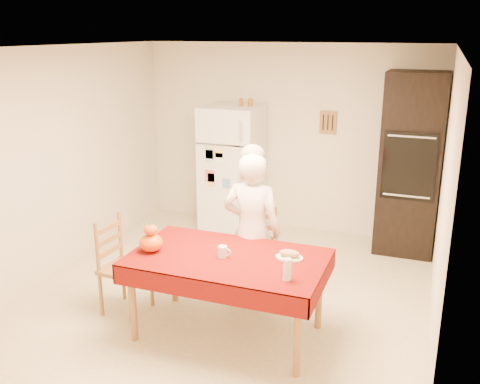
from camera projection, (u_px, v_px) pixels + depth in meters
The scene contains 17 objects.
floor at pixel (225, 296), 5.56m from camera, with size 4.50×4.50×0.00m, color tan.
room_shell at pixel (224, 143), 5.09m from camera, with size 4.02×4.52×2.51m.
refrigerator at pixel (232, 169), 7.21m from camera, with size 0.75×0.74×1.70m.
oven_cabinet at pixel (410, 165), 6.42m from camera, with size 0.70×0.62×2.20m.
dining_table at pixel (228, 264), 4.67m from camera, with size 1.70×1.00×0.76m.
chair_far at pixel (255, 249), 5.44m from camera, with size 0.44×0.42×0.95m.
chair_left at pixel (119, 262), 5.15m from camera, with size 0.42×0.44×0.95m.
seated_woman at pixel (252, 231), 5.14m from camera, with size 0.58×0.38×1.59m, color silver.
coffee_mug at pixel (223, 252), 4.62m from camera, with size 0.08×0.08×0.10m, color silver.
pumpkin_lower at pixel (151, 243), 4.74m from camera, with size 0.21×0.21×0.16m, color #DF6305.
pumpkin_upper at pixel (150, 230), 4.70m from camera, with size 0.12×0.12×0.09m, color #C53704.
wine_glass at pixel (287, 269), 4.19m from camera, with size 0.07×0.07×0.18m, color silver.
bread_plate at pixel (289, 258), 4.60m from camera, with size 0.24×0.24×0.02m, color white.
bread_loaf at pixel (289, 253), 4.59m from camera, with size 0.18×0.10×0.06m, color #A0714E.
spice_jar_left at pixel (241, 102), 6.96m from camera, with size 0.05×0.05×0.10m, color #94501B.
spice_jar_mid at pixel (250, 102), 6.92m from camera, with size 0.05×0.05×0.10m, color brown.
spice_jar_right at pixel (251, 103), 6.91m from camera, with size 0.05×0.05×0.10m, color brown.
Camera 1 is at (1.90, -4.63, 2.65)m, focal length 40.00 mm.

